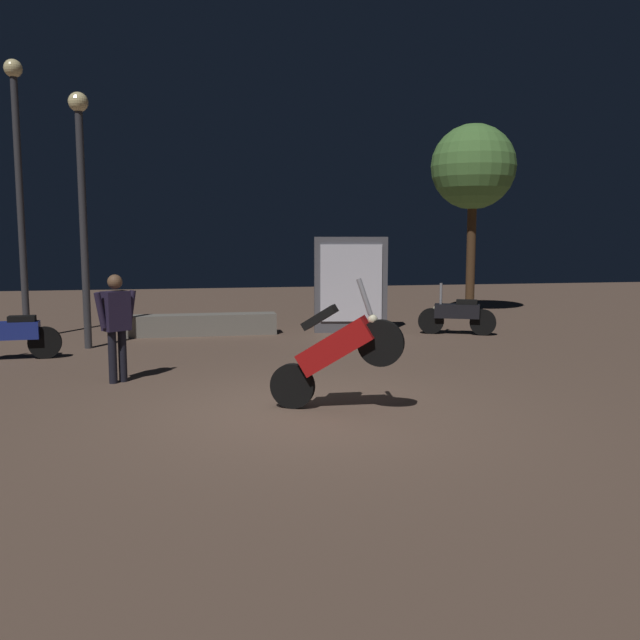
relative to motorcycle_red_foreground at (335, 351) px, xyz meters
The scene contains 10 objects.
ground_plane 0.83m from the motorcycle_red_foreground, behind, with size 40.00×40.00×0.00m, color brown.
motorcycle_red_foreground is the anchor object (origin of this frame).
motorcycle_black_parked_left 7.06m from the motorcycle_red_foreground, 55.83° to the left, with size 1.56×0.76×1.11m.
motorcycle_blue_parked_right 6.51m from the motorcycle_red_foreground, 136.92° to the left, with size 1.66×0.36×1.11m.
person_rider_beside 3.54m from the motorcycle_red_foreground, 141.49° to the left, with size 0.59×0.45×1.58m.
streetlamp_near 9.02m from the motorcycle_red_foreground, 125.86° to the left, with size 0.36×0.36×5.60m.
streetlamp_far 6.95m from the motorcycle_red_foreground, 123.48° to the left, with size 0.36×0.36×4.73m.
tree_left_bg 11.50m from the motorcycle_red_foreground, 58.41° to the left, with size 2.24×2.24×5.06m.
kiosk_billboard 6.99m from the motorcycle_red_foreground, 75.01° to the left, with size 1.66×0.78×2.10m.
planter_wall_low 7.00m from the motorcycle_red_foreground, 102.55° to the left, with size 3.30×0.50×0.45m.
Camera 1 is at (-1.38, -8.04, 2.14)m, focal length 38.42 mm.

